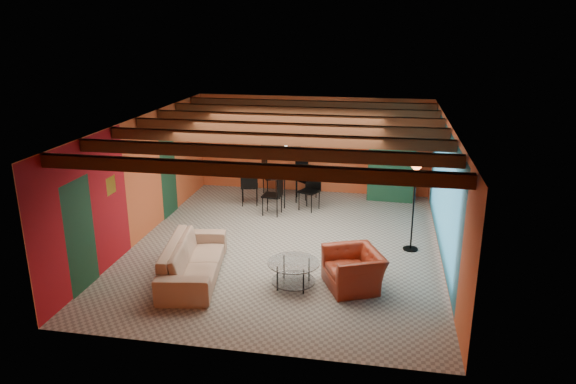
% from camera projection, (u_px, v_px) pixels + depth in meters
% --- Properties ---
extents(room, '(6.52, 8.01, 2.71)m').
position_uv_depth(room, '(287.00, 137.00, 11.03)').
color(room, gray).
rests_on(room, ground).
extents(sofa, '(1.34, 2.55, 0.71)m').
position_uv_depth(sofa, '(193.00, 259.00, 10.09)').
color(sofa, '#9D7B65').
rests_on(sofa, ground).
extents(armchair, '(1.28, 1.35, 0.69)m').
position_uv_depth(armchair, '(353.00, 269.00, 9.71)').
color(armchair, maroon).
rests_on(armchair, ground).
extents(coffee_table, '(1.01, 1.01, 0.49)m').
position_uv_depth(coffee_table, '(293.00, 274.00, 9.76)').
color(coffee_table, white).
rests_on(coffee_table, ground).
extents(dining_table, '(2.92, 2.92, 1.15)m').
position_uv_depth(dining_table, '(282.00, 183.00, 14.13)').
color(dining_table, silver).
rests_on(dining_table, ground).
extents(armoire, '(1.21, 0.63, 2.08)m').
position_uv_depth(armoire, '(392.00, 162.00, 14.42)').
color(armoire, maroon).
rests_on(armoire, ground).
extents(floor_lamp, '(0.52, 0.52, 1.94)m').
position_uv_depth(floor_lamp, '(414.00, 207.00, 11.12)').
color(floor_lamp, black).
rests_on(floor_lamp, ground).
extents(ceiling_fan, '(1.50, 1.50, 0.44)m').
position_uv_depth(ceiling_fan, '(286.00, 139.00, 10.93)').
color(ceiling_fan, '#472614').
rests_on(ceiling_fan, ceiling).
extents(painting, '(1.05, 0.03, 0.65)m').
position_uv_depth(painting, '(281.00, 133.00, 15.01)').
color(painting, black).
rests_on(painting, wall_back).
extents(potted_plant, '(0.60, 0.57, 0.52)m').
position_uv_depth(potted_plant, '(394.00, 114.00, 14.02)').
color(potted_plant, '#26661E').
rests_on(potted_plant, armoire).
extents(vase, '(0.23, 0.23, 0.19)m').
position_uv_depth(vase, '(282.00, 158.00, 13.93)').
color(vase, orange).
rests_on(vase, dining_table).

